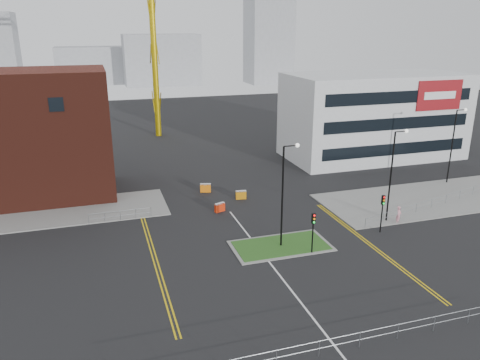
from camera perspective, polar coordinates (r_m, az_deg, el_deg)
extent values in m
plane|color=black|center=(34.37, 7.02, -14.11)|extent=(200.00, 200.00, 0.00)
cube|color=slate|center=(52.13, -24.55, -4.00)|extent=(28.00, 8.00, 0.12)
cube|color=slate|center=(56.08, 21.85, -2.13)|extent=(24.00, 10.00, 0.12)
cube|color=slate|center=(41.45, 5.00, -8.00)|extent=(8.60, 4.60, 0.08)
cube|color=#274B19|center=(41.44, 5.01, -7.98)|extent=(8.00, 4.00, 0.12)
cube|color=#481B12|center=(55.92, -24.84, 4.87)|extent=(18.00, 10.00, 14.00)
cube|color=black|center=(49.90, -21.50, 8.56)|extent=(1.40, 0.10, 1.40)
cube|color=silver|center=(70.92, 15.91, 7.54)|extent=(25.00, 12.00, 12.00)
cube|color=black|center=(66.80, 18.43, 3.59)|extent=(22.00, 0.10, 1.60)
cube|color=black|center=(66.06, 18.74, 6.53)|extent=(22.00, 0.10, 1.60)
cube|color=black|center=(65.50, 19.05, 9.52)|extent=(22.00, 0.10, 1.60)
cube|color=maroon|center=(69.15, 23.16, 9.47)|extent=(7.00, 0.15, 4.00)
cube|color=white|center=(69.08, 23.21, 9.46)|extent=(5.00, 0.05, 1.00)
cylinder|color=#B99A0A|center=(81.97, -10.50, 16.31)|extent=(1.00, 1.00, 31.97)
cylinder|color=black|center=(39.69, 5.18, -2.21)|extent=(0.16, 0.16, 9.00)
cylinder|color=black|center=(38.59, 6.20, 4.16)|extent=(1.20, 0.10, 0.10)
sphere|color=silver|center=(38.82, 7.01, 4.22)|extent=(0.36, 0.36, 0.36)
cylinder|color=black|center=(47.00, 17.88, 0.23)|extent=(0.16, 0.16, 9.00)
cylinder|color=black|center=(46.23, 19.03, 5.61)|extent=(1.20, 0.10, 0.10)
sphere|color=silver|center=(46.58, 19.63, 5.64)|extent=(0.36, 0.36, 0.36)
cylinder|color=black|center=(61.57, 24.40, 3.62)|extent=(0.16, 0.16, 9.00)
cylinder|color=black|center=(61.13, 25.37, 7.73)|extent=(1.20, 0.10, 0.10)
sphere|color=silver|center=(61.53, 25.79, 7.73)|extent=(0.36, 0.36, 0.36)
cylinder|color=black|center=(39.95, 8.83, -6.89)|extent=(0.12, 0.12, 3.00)
cube|color=black|center=(39.27, 8.95, -4.64)|extent=(0.28, 0.22, 0.90)
sphere|color=red|center=(39.04, 9.05, -4.31)|extent=(0.18, 0.18, 0.18)
sphere|color=orange|center=(39.16, 9.03, -4.71)|extent=(0.18, 0.18, 0.18)
sphere|color=#0CCC33|center=(39.28, 9.01, -5.11)|extent=(0.18, 0.18, 0.18)
cylinder|color=black|center=(45.36, 16.86, -4.36)|extent=(0.12, 0.12, 3.00)
cube|color=black|center=(44.76, 17.06, -2.34)|extent=(0.28, 0.22, 0.90)
sphere|color=red|center=(44.56, 17.19, -2.04)|extent=(0.18, 0.18, 0.18)
sphere|color=orange|center=(44.66, 17.15, -2.40)|extent=(0.18, 0.18, 0.18)
sphere|color=#0CCC33|center=(44.76, 17.12, -2.76)|extent=(0.18, 0.18, 0.18)
cylinder|color=gray|center=(29.41, 12.13, -18.18)|extent=(24.00, 0.04, 0.04)
cylinder|color=gray|center=(29.71, 12.06, -18.96)|extent=(24.00, 0.04, 0.04)
cylinder|color=gray|center=(47.53, -14.43, -3.67)|extent=(6.00, 0.04, 0.04)
cylinder|color=gray|center=(47.71, -14.38, -4.23)|extent=(6.00, 0.04, 0.04)
cylinder|color=gray|center=(47.71, -17.98, -4.57)|extent=(0.05, 0.05, 1.10)
cylinder|color=gray|center=(47.90, -10.80, -3.88)|extent=(0.05, 0.05, 1.10)
cylinder|color=gray|center=(53.05, 22.38, -2.19)|extent=(19.01, 5.04, 0.04)
cylinder|color=gray|center=(53.21, 22.31, -2.70)|extent=(19.01, 5.04, 0.04)
cylinder|color=gray|center=(45.95, 15.03, -5.17)|extent=(0.05, 0.05, 1.10)
cube|color=silver|center=(35.92, 5.68, -12.51)|extent=(0.15, 30.00, 0.01)
cube|color=gold|center=(40.77, -10.75, -8.80)|extent=(0.12, 24.00, 0.01)
cube|color=gold|center=(40.79, -10.33, -8.76)|extent=(0.12, 24.00, 0.01)
cube|color=gold|center=(43.13, 15.37, -7.59)|extent=(0.12, 20.00, 0.01)
cube|color=gold|center=(43.29, 15.71, -7.52)|extent=(0.12, 20.00, 0.01)
cube|color=gray|center=(158.21, -9.53, 14.25)|extent=(24.00, 12.00, 16.00)
cube|color=gray|center=(161.88, 3.52, 16.67)|extent=(14.00, 12.00, 28.00)
cube|color=gray|center=(166.77, -16.30, 13.29)|extent=(30.00, 12.00, 12.00)
imported|color=pink|center=(48.07, 18.78, -4.05)|extent=(0.78, 0.73, 1.78)
cube|color=orange|center=(54.30, -4.22, -0.97)|extent=(1.27, 0.70, 1.01)
cube|color=silver|center=(54.15, -4.24, -0.52)|extent=(1.27, 0.70, 0.12)
cube|color=#C3770A|center=(52.00, 0.11, -1.82)|extent=(1.19, 0.53, 0.96)
cube|color=silver|center=(51.86, 0.12, -1.38)|extent=(1.19, 0.53, 0.12)
cube|color=red|center=(48.56, -2.49, -3.35)|extent=(1.17, 0.74, 0.93)
cube|color=silver|center=(48.41, -2.49, -2.89)|extent=(1.17, 0.74, 0.11)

